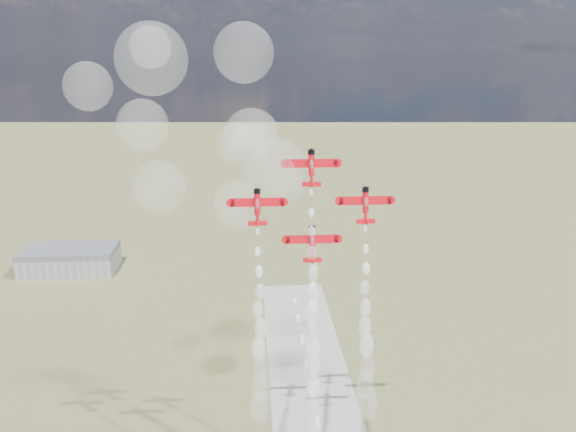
{
  "coord_description": "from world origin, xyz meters",
  "views": [
    {
      "loc": [
        -21.32,
        -142.38,
        118.43
      ],
      "look_at": [
        -11.55,
        5.39,
        77.41
      ],
      "focal_mm": 38.0,
      "sensor_mm": 36.0,
      "label": 1
    }
  ],
  "objects_px": {
    "hangar": "(70,259)",
    "plane_slot": "(312,243)",
    "plane_right": "(366,204)",
    "plane_left": "(257,206)",
    "plane_lead": "(311,167)"
  },
  "relations": [
    {
      "from": "plane_left",
      "to": "plane_slot",
      "type": "relative_size",
      "value": 1.0
    },
    {
      "from": "plane_lead",
      "to": "plane_left",
      "type": "xyz_separation_m",
      "value": [
        -13.71,
        -1.84,
        -9.42
      ]
    },
    {
      "from": "hangar",
      "to": "plane_right",
      "type": "relative_size",
      "value": 3.75
    },
    {
      "from": "plane_left",
      "to": "plane_slot",
      "type": "xyz_separation_m",
      "value": [
        13.71,
        -1.84,
        -9.42
      ]
    },
    {
      "from": "hangar",
      "to": "plane_lead",
      "type": "bearing_deg",
      "value": -56.49
    },
    {
      "from": "hangar",
      "to": "plane_left",
      "type": "xyz_separation_m",
      "value": [
        100.74,
        -174.67,
        73.66
      ]
    },
    {
      "from": "plane_lead",
      "to": "hangar",
      "type": "bearing_deg",
      "value": 123.51
    },
    {
      "from": "plane_slot",
      "to": "hangar",
      "type": "bearing_deg",
      "value": 122.96
    },
    {
      "from": "plane_lead",
      "to": "plane_right",
      "type": "relative_size",
      "value": 1.0
    },
    {
      "from": "plane_right",
      "to": "plane_slot",
      "type": "height_order",
      "value": "plane_right"
    },
    {
      "from": "plane_right",
      "to": "plane_left",
      "type": "bearing_deg",
      "value": 180.0
    },
    {
      "from": "plane_slot",
      "to": "plane_lead",
      "type": "bearing_deg",
      "value": 90.0
    },
    {
      "from": "hangar",
      "to": "plane_lead",
      "type": "distance_m",
      "value": 223.31
    },
    {
      "from": "hangar",
      "to": "plane_slot",
      "type": "xyz_separation_m",
      "value": [
        114.45,
        -176.51,
        64.24
      ]
    },
    {
      "from": "plane_lead",
      "to": "plane_left",
      "type": "height_order",
      "value": "plane_lead"
    }
  ]
}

